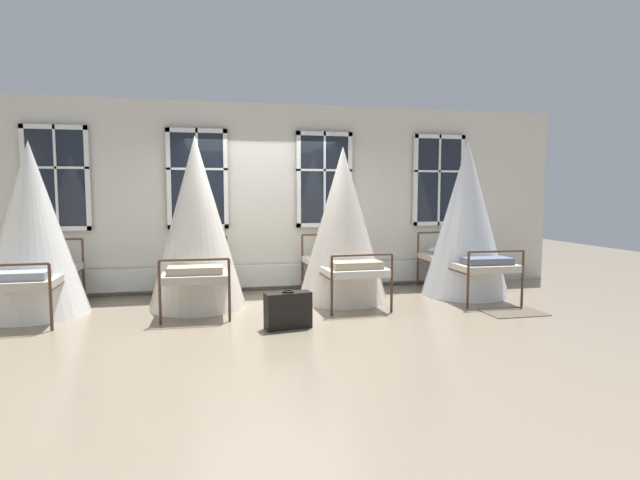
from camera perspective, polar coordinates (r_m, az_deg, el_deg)
The scene contains 9 objects.
ground at distance 7.65m, azimuth -5.19°, elevation -7.17°, with size 21.60×21.60×0.00m, color gray.
back_wall_with_windows at distance 8.79m, azimuth -6.39°, elevation 4.67°, with size 10.70×0.10×3.12m, color beige.
window_bank at distance 8.70m, azimuth -6.26°, elevation 0.90°, with size 7.27×0.10×2.60m.
cot_first at distance 7.89m, azimuth -29.11°, elevation 0.89°, with size 1.37×1.94×2.33m.
cot_second at distance 7.56m, azimuth -13.43°, elevation 1.67°, with size 1.37×1.94×2.44m.
cot_third at distance 7.84m, azimuth 2.50°, elevation 1.52°, with size 1.37×1.94×2.33m.
cot_fourth at distance 8.59m, azimuth 15.78°, elevation 2.07°, with size 1.37×1.94×2.46m.
rug_fourth at distance 7.63m, azimuth 20.49°, elevation -7.48°, with size 0.80×0.56×0.01m, color brown.
suitcase_dark at distance 6.33m, azimuth -3.54°, elevation -7.72°, with size 0.59×0.30×0.47m.
Camera 1 is at (-0.94, -7.41, 1.64)m, focal length 29.08 mm.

